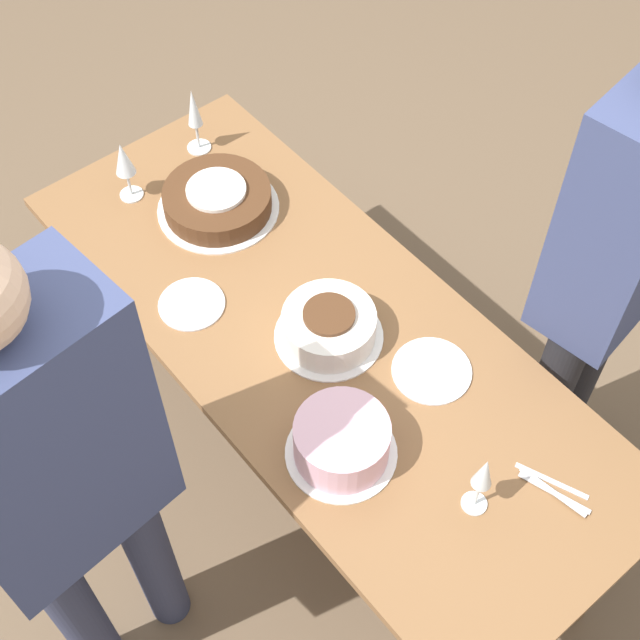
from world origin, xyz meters
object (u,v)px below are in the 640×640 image
cake_center_white (329,326)px  person_watching (58,475)px  wine_glass_extra (483,476)px  cake_front_chocolate (217,200)px  wine_glass_near (194,112)px  person_cutting (623,246)px  cake_back_decorated (342,441)px  wine_glass_far (124,161)px

cake_center_white → person_watching: size_ratio=0.16×
cake_center_white → wine_glass_extra: size_ratio=1.35×
cake_front_chocolate → wine_glass_near: bearing=-22.8°
person_cutting → cake_center_white: bearing=-39.7°
cake_back_decorated → person_watching: size_ratio=0.16×
wine_glass_near → wine_glass_extra: bearing=172.2°
wine_glass_near → wine_glass_extra: (-1.31, 0.18, 0.00)m
cake_front_chocolate → person_watching: size_ratio=0.20×
person_cutting → wine_glass_far: bearing=-65.3°
cake_center_white → wine_glass_near: wine_glass_near is taller
wine_glass_far → person_watching: size_ratio=0.11×
wine_glass_far → wine_glass_extra: (-1.27, -0.08, 0.01)m
cake_center_white → cake_front_chocolate: (0.53, -0.04, -0.01)m
cake_center_white → wine_glass_extra: wine_glass_extra is taller
wine_glass_near → person_cutting: 1.21m
cake_front_chocolate → wine_glass_near: wine_glass_near is taller
cake_back_decorated → person_cutting: size_ratio=0.16×
cake_front_chocolate → person_cutting: (-0.88, -0.56, 0.19)m
wine_glass_extra → person_cutting: (0.19, -0.64, 0.09)m
cake_back_decorated → wine_glass_near: bearing=-17.5°
cake_back_decorated → person_cutting: bearing=-96.7°
cake_front_chocolate → wine_glass_near: (0.23, -0.10, 0.10)m
wine_glass_extra → wine_glass_far: bearing=3.4°
person_cutting → wine_glass_extra: bearing=7.6°
cake_center_white → person_cutting: 0.72m
wine_glass_extra → cake_back_decorated: bearing=27.4°
wine_glass_far → cake_back_decorated: bearing=176.0°
cake_center_white → wine_glass_extra: 0.55m
cake_back_decorated → wine_glass_extra: 0.32m
person_watching → wine_glass_near: bearing=37.6°
cake_center_white → cake_front_chocolate: size_ratio=0.81×
wine_glass_near → cake_center_white: bearing=169.6°
wine_glass_extra → person_watching: bearing=53.9°
cake_back_decorated → wine_glass_near: 1.08m
cake_front_chocolate → wine_glass_far: bearing=38.5°
cake_back_decorated → wine_glass_extra: size_ratio=1.27×
cake_front_chocolate → wine_glass_near: size_ratio=1.60×
wine_glass_far → person_cutting: (-1.08, -0.71, 0.10)m
cake_front_chocolate → person_watching: person_watching is taller
wine_glass_near → wine_glass_extra: wine_glass_near is taller
cake_back_decorated → person_cutting: person_cutting is taller
cake_center_white → cake_back_decorated: 0.32m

